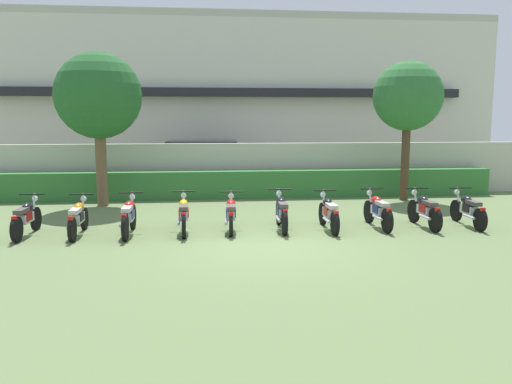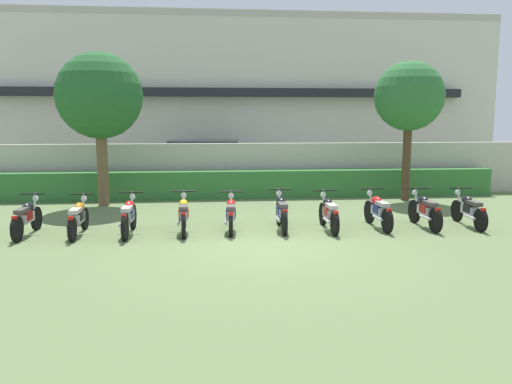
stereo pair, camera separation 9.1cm
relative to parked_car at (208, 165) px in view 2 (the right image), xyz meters
The scene contains 17 objects.
ground 9.63m from the parked_car, 83.04° to the right, with size 60.00×60.00×0.00m, color #607547.
building 5.72m from the parked_car, 76.70° to the left, with size 23.57×6.50×7.26m.
compound_wall 2.25m from the parked_car, 58.95° to the right, with size 22.39×0.30×1.87m, color #BCB7A8.
hedge_row 2.91m from the parked_car, 66.17° to the right, with size 17.92×0.70×0.95m, color #337033.
parked_car is the anchor object (origin of this frame).
tree_near_inspector 5.62m from the parked_car, 131.55° to the right, with size 2.68×2.68×4.80m.
tree_far_side 8.01m from the parked_car, 28.89° to the right, with size 2.30×2.30×4.64m.
motorcycle_in_row_0 9.07m from the parked_car, 118.62° to the right, with size 0.60×1.85×0.95m.
motorcycle_in_row_1 8.63m from the parked_car, 111.32° to the right, with size 0.60×1.86×0.94m.
motorcycle_in_row_2 8.32m from the parked_car, 103.52° to the right, with size 0.60×1.90×0.97m.
motorcycle_in_row_3 7.99m from the parked_car, 94.63° to the right, with size 0.60×1.91×0.96m.
motorcycle_in_row_4 7.95m from the parked_car, 86.28° to the right, with size 0.60×1.78×0.94m.
motorcycle_in_row_5 8.11m from the parked_car, 77.29° to the right, with size 0.60×1.89×0.97m.
motorcycle_in_row_6 8.59m from the parked_car, 69.94° to the right, with size 0.60×1.85×0.95m.
motorcycle_in_row_7 9.01m from the parked_car, 61.77° to the right, with size 0.60×1.86×0.96m.
motorcycle_in_row_8 9.70m from the parked_car, 55.73° to the right, with size 0.60×1.85×0.97m.
motorcycle_in_row_9 10.39m from the parked_car, 50.21° to the right, with size 0.60×1.88×0.95m.
Camera 2 is at (-1.27, -10.94, 2.80)m, focal length 36.25 mm.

